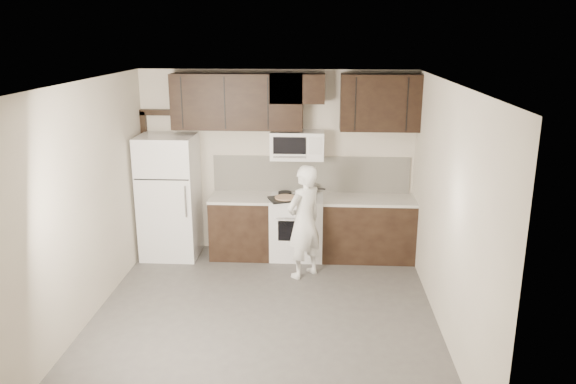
# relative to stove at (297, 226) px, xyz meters

# --- Properties ---
(floor) EXTENTS (4.50, 4.50, 0.00)m
(floor) POSITION_rel_stove_xyz_m (-0.30, -1.94, -0.46)
(floor) COLOR #4D4A48
(floor) RESTS_ON ground
(back_wall) EXTENTS (4.00, 0.00, 4.00)m
(back_wall) POSITION_rel_stove_xyz_m (-0.30, 0.31, 0.89)
(back_wall) COLOR #B9AD9D
(back_wall) RESTS_ON ground
(ceiling) EXTENTS (4.50, 4.50, 0.00)m
(ceiling) POSITION_rel_stove_xyz_m (-0.30, -1.94, 2.24)
(ceiling) COLOR white
(ceiling) RESTS_ON back_wall
(counter_run) EXTENTS (2.95, 0.64, 0.91)m
(counter_run) POSITION_rel_stove_xyz_m (0.30, 0.00, -0.00)
(counter_run) COLOR black
(counter_run) RESTS_ON floor
(stove) EXTENTS (0.76, 0.66, 0.94)m
(stove) POSITION_rel_stove_xyz_m (0.00, 0.00, 0.00)
(stove) COLOR white
(stove) RESTS_ON floor
(backsplash) EXTENTS (2.90, 0.02, 0.54)m
(backsplash) POSITION_rel_stove_xyz_m (0.20, 0.30, 0.72)
(backsplash) COLOR silver
(backsplash) RESTS_ON counter_run
(upper_cabinets) EXTENTS (3.48, 0.35, 0.78)m
(upper_cabinets) POSITION_rel_stove_xyz_m (-0.09, 0.14, 1.82)
(upper_cabinets) COLOR black
(upper_cabinets) RESTS_ON back_wall
(microwave) EXTENTS (0.76, 0.42, 0.40)m
(microwave) POSITION_rel_stove_xyz_m (-0.00, 0.12, 1.19)
(microwave) COLOR white
(microwave) RESTS_ON upper_cabinets
(refrigerator) EXTENTS (0.80, 0.76, 1.80)m
(refrigerator) POSITION_rel_stove_xyz_m (-1.85, -0.05, 0.44)
(refrigerator) COLOR white
(refrigerator) RESTS_ON floor
(door_trim) EXTENTS (0.50, 0.08, 2.12)m
(door_trim) POSITION_rel_stove_xyz_m (-2.22, 0.27, 0.79)
(door_trim) COLOR black
(door_trim) RESTS_ON floor
(saucepan) EXTENTS (0.33, 0.19, 0.18)m
(saucepan) POSITION_rel_stove_xyz_m (0.18, 0.15, 0.52)
(saucepan) COLOR silver
(saucepan) RESTS_ON stove
(baking_tray) EXTENTS (0.54, 0.47, 0.02)m
(baking_tray) POSITION_rel_stove_xyz_m (-0.15, -0.14, 0.46)
(baking_tray) COLOR black
(baking_tray) RESTS_ON counter_run
(pizza) EXTENTS (0.39, 0.39, 0.02)m
(pizza) POSITION_rel_stove_xyz_m (-0.15, -0.14, 0.48)
(pizza) COLOR beige
(pizza) RESTS_ON baking_tray
(person) EXTENTS (0.66, 0.66, 1.55)m
(person) POSITION_rel_stove_xyz_m (0.13, -0.69, 0.31)
(person) COLOR white
(person) RESTS_ON floor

